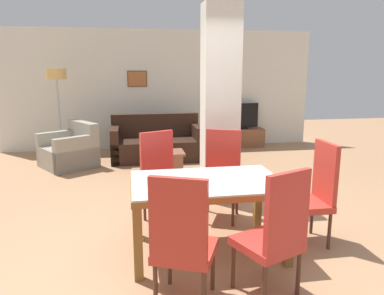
{
  "coord_description": "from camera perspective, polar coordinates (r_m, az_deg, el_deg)",
  "views": [
    {
      "loc": [
        -0.75,
        -3.5,
        1.86
      ],
      "look_at": [
        0.0,
        0.87,
        0.91
      ],
      "focal_mm": 35.0,
      "sensor_mm": 36.0,
      "label": 1
    }
  ],
  "objects": [
    {
      "name": "dining_chair_near_right",
      "position": [
        3.13,
        12.58,
        -12.43
      ],
      "size": [
        0.6,
        0.6,
        1.1
      ],
      "rotation": [
        0.0,
        0.0,
        0.4
      ],
      "color": "red",
      "rests_on": "ground_plane"
    },
    {
      "name": "bottle",
      "position": [
        6.67,
        -5.73,
        0.3
      ],
      "size": [
        0.08,
        0.08,
        0.29
      ],
      "color": "#194C23",
      "rests_on": "coffee_table"
    },
    {
      "name": "dining_table",
      "position": [
        3.79,
        2.23,
        -7.26
      ],
      "size": [
        1.51,
        0.98,
        0.76
      ],
      "color": "brown",
      "rests_on": "ground_plane"
    },
    {
      "name": "ground_plane",
      "position": [
        4.03,
        2.16,
        -15.32
      ],
      "size": [
        18.0,
        18.0,
        0.0
      ],
      "primitive_type": "plane",
      "color": "#AC7D57"
    },
    {
      "name": "armchair",
      "position": [
        7.44,
        -18.07,
        -0.62
      ],
      "size": [
        1.21,
        1.23,
        0.84
      ],
      "rotation": [
        0.0,
        0.0,
        2.15
      ],
      "color": "#9C9686",
      "rests_on": "ground_plane"
    },
    {
      "name": "dining_chair_head_right",
      "position": [
        4.19,
        18.11,
        -6.34
      ],
      "size": [
        0.46,
        0.46,
        1.1
      ],
      "rotation": [
        0.0,
        0.0,
        1.57
      ],
      "color": "red",
      "rests_on": "ground_plane"
    },
    {
      "name": "sofa",
      "position": [
        7.75,
        -5.41,
        0.49
      ],
      "size": [
        1.83,
        0.93,
        0.9
      ],
      "rotation": [
        0.0,
        0.0,
        3.14
      ],
      "color": "#321E15",
      "rests_on": "ground_plane"
    },
    {
      "name": "dining_chair_far_right",
      "position": [
        4.69,
        4.53,
        -3.78
      ],
      "size": [
        0.6,
        0.6,
        1.1
      ],
      "rotation": [
        0.0,
        0.0,
        2.73
      ],
      "color": "red",
      "rests_on": "ground_plane"
    },
    {
      "name": "dining_chair_near_left",
      "position": [
        2.94,
        -1.49,
        -13.81
      ],
      "size": [
        0.6,
        0.6,
        1.1
      ],
      "rotation": [
        0.0,
        0.0,
        -0.4
      ],
      "color": "red",
      "rests_on": "ground_plane"
    },
    {
      "name": "back_wall",
      "position": [
        8.78,
        -4.88,
        8.78
      ],
      "size": [
        7.2,
        0.09,
        2.7
      ],
      "color": "white",
      "rests_on": "ground_plane"
    },
    {
      "name": "dining_chair_far_left",
      "position": [
        4.57,
        -4.67,
        -4.22
      ],
      "size": [
        0.6,
        0.6,
        1.1
      ],
      "rotation": [
        0.0,
        0.0,
        -2.73
      ],
      "color": "red",
      "rests_on": "ground_plane"
    },
    {
      "name": "tv_screen",
      "position": [
        8.9,
        7.13,
        4.71
      ],
      "size": [
        0.98,
        0.26,
        0.6
      ],
      "rotation": [
        0.0,
        0.0,
        3.29
      ],
      "color": "black",
      "rests_on": "tv_stand"
    },
    {
      "name": "coffee_table",
      "position": [
        6.71,
        -4.48,
        -2.22
      ],
      "size": [
        0.76,
        0.51,
        0.39
      ],
      "color": "brown",
      "rests_on": "ground_plane"
    },
    {
      "name": "divider_pillar",
      "position": [
        5.26,
        4.31,
        6.55
      ],
      "size": [
        0.5,
        0.38,
        2.7
      ],
      "color": "white",
      "rests_on": "ground_plane"
    },
    {
      "name": "floor_lamp",
      "position": [
        8.19,
        -19.91,
        9.4
      ],
      "size": [
        0.4,
        0.4,
        1.84
      ],
      "color": "#B7B7BC",
      "rests_on": "ground_plane"
    },
    {
      "name": "tv_stand",
      "position": [
        8.98,
        7.05,
        1.51
      ],
      "size": [
        1.2,
        0.4,
        0.43
      ],
      "color": "brown",
      "rests_on": "ground_plane"
    }
  ]
}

